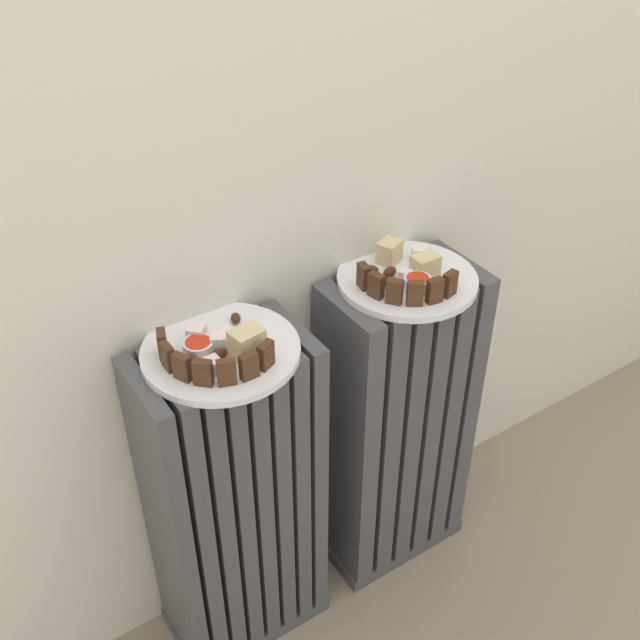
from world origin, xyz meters
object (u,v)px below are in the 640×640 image
(plate_left, at_px, (221,351))
(jam_bowl_left, at_px, (198,346))
(plate_right, at_px, (407,279))
(fork, at_px, (248,344))
(radiator_right, at_px, (395,426))
(radiator_left, at_px, (236,504))
(jam_bowl_right, at_px, (417,283))

(plate_left, distance_m, jam_bowl_left, 0.04)
(plate_right, relative_size, fork, 2.24)
(radiator_right, xyz_separation_m, jam_bowl_left, (-0.38, 0.01, 0.36))
(plate_left, bearing_deg, fork, -23.77)
(radiator_left, distance_m, radiator_right, 0.35)
(radiator_left, xyz_separation_m, radiator_right, (0.35, -0.00, 0.00))
(radiator_right, bearing_deg, plate_left, 180.00)
(plate_right, bearing_deg, jam_bowl_left, 178.65)
(radiator_left, bearing_deg, radiator_right, -0.00)
(radiator_left, height_order, plate_left, plate_left)
(fork, bearing_deg, radiator_left, 156.23)
(fork, bearing_deg, plate_left, 156.23)
(plate_right, height_order, jam_bowl_right, jam_bowl_right)
(radiator_left, xyz_separation_m, plate_right, (0.35, 0.00, 0.34))
(plate_left, relative_size, plate_right, 1.00)
(radiator_right, xyz_separation_m, plate_right, (0.00, 0.00, 0.34))
(radiator_left, relative_size, plate_left, 2.79)
(plate_left, bearing_deg, plate_right, 0.00)
(jam_bowl_right, bearing_deg, jam_bowl_left, 172.52)
(radiator_left, height_order, jam_bowl_left, jam_bowl_left)
(radiator_left, relative_size, plate_right, 2.79)
(plate_left, relative_size, fork, 2.24)
(radiator_right, relative_size, plate_right, 2.79)
(plate_right, bearing_deg, radiator_left, 180.00)
(plate_right, xyz_separation_m, fork, (-0.31, -0.02, 0.01))
(jam_bowl_left, relative_size, fork, 0.43)
(plate_right, distance_m, jam_bowl_right, 0.05)
(plate_left, bearing_deg, radiator_right, -0.00)
(radiator_right, height_order, plate_left, plate_left)
(radiator_left, bearing_deg, jam_bowl_right, -6.66)
(jam_bowl_right, bearing_deg, radiator_right, 72.60)
(plate_left, xyz_separation_m, plate_right, (0.35, 0.00, 0.00))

